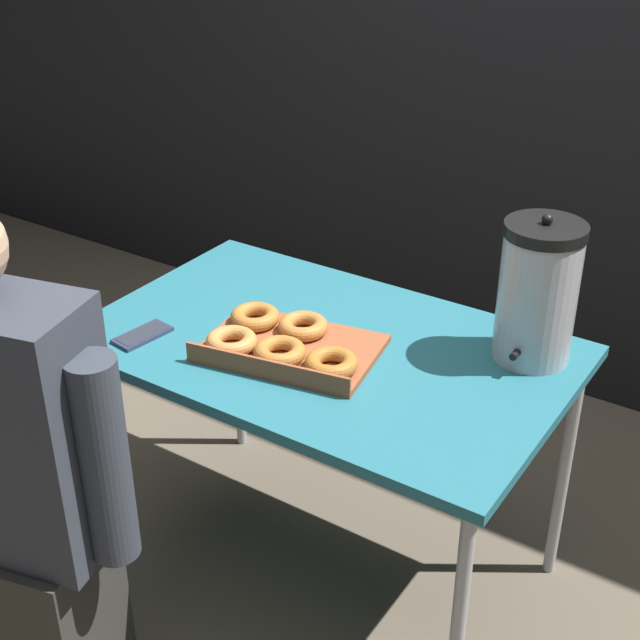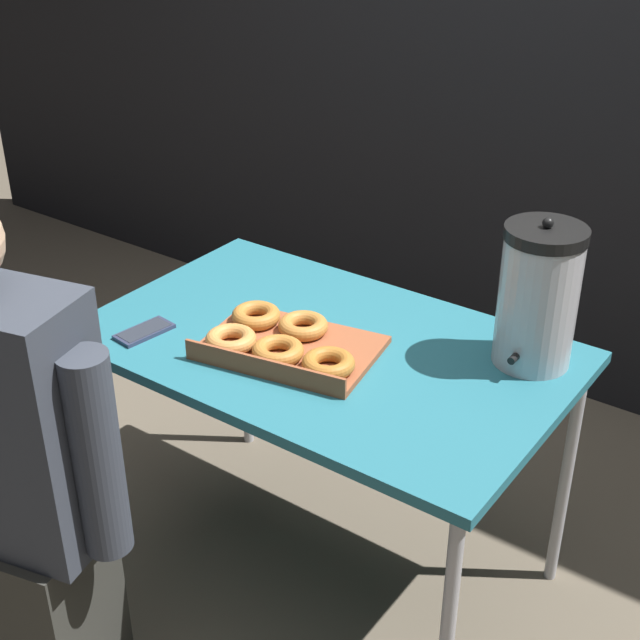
{
  "view_description": "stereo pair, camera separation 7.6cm",
  "coord_description": "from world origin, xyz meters",
  "px_view_note": "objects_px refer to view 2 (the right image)",
  "views": [
    {
      "loc": [
        1.02,
        -1.58,
        1.81
      ],
      "look_at": [
        -0.01,
        0.0,
        0.78
      ],
      "focal_mm": 50.0,
      "sensor_mm": 36.0,
      "label": 1
    },
    {
      "loc": [
        1.09,
        -1.53,
        1.81
      ],
      "look_at": [
        -0.01,
        0.0,
        0.78
      ],
      "focal_mm": 50.0,
      "sensor_mm": 36.0,
      "label": 2
    }
  ],
  "objects_px": {
    "coffee_urn": "(538,296)",
    "person_seated": "(2,478)",
    "cell_phone": "(144,332)",
    "donut_box": "(283,343)"
  },
  "relations": [
    {
      "from": "coffee_urn",
      "to": "person_seated",
      "type": "xyz_separation_m",
      "value": [
        -0.81,
        -0.91,
        -0.31
      ]
    },
    {
      "from": "coffee_urn",
      "to": "person_seated",
      "type": "distance_m",
      "value": 1.26
    },
    {
      "from": "coffee_urn",
      "to": "cell_phone",
      "type": "xyz_separation_m",
      "value": [
        -0.84,
        -0.44,
        -0.17
      ]
    },
    {
      "from": "cell_phone",
      "to": "person_seated",
      "type": "xyz_separation_m",
      "value": [
        0.02,
        -0.47,
        -0.14
      ]
    },
    {
      "from": "donut_box",
      "to": "cell_phone",
      "type": "bearing_deg",
      "value": -168.72
    },
    {
      "from": "donut_box",
      "to": "cell_phone",
      "type": "xyz_separation_m",
      "value": [
        -0.33,
        -0.13,
        -0.02
      ]
    },
    {
      "from": "coffee_urn",
      "to": "donut_box",
      "type": "bearing_deg",
      "value": -148.56
    },
    {
      "from": "cell_phone",
      "to": "donut_box",
      "type": "bearing_deg",
      "value": 29.59
    },
    {
      "from": "donut_box",
      "to": "cell_phone",
      "type": "height_order",
      "value": "donut_box"
    },
    {
      "from": "cell_phone",
      "to": "person_seated",
      "type": "bearing_deg",
      "value": -79.22
    }
  ]
}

